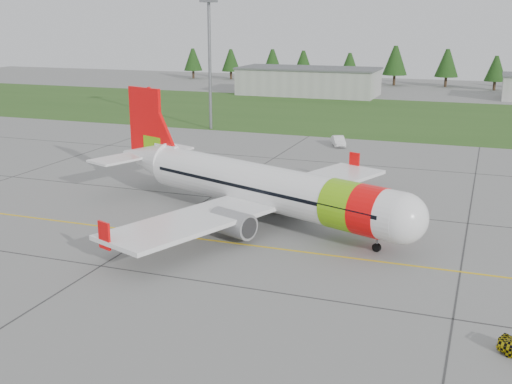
% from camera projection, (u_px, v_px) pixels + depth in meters
% --- Properties ---
extents(ground, '(320.00, 320.00, 0.00)m').
position_uv_depth(ground, '(296.00, 295.00, 42.29)').
color(ground, gray).
rests_on(ground, ground).
extents(aircraft, '(34.23, 32.52, 10.84)m').
position_uv_depth(aircraft, '(260.00, 187.00, 57.17)').
color(aircraft, white).
rests_on(aircraft, ground).
extents(service_van, '(1.94, 1.90, 4.34)m').
position_uv_depth(service_van, '(339.00, 131.00, 90.90)').
color(service_van, silver).
rests_on(service_van, ground).
extents(grass_strip, '(320.00, 50.00, 0.03)m').
position_uv_depth(grass_strip, '(426.00, 118.00, 116.54)').
color(grass_strip, '#30561E').
rests_on(grass_strip, ground).
extents(taxi_guideline, '(120.00, 0.25, 0.02)m').
position_uv_depth(taxi_guideline, '(325.00, 255.00, 49.53)').
color(taxi_guideline, gold).
rests_on(taxi_guideline, ground).
extents(hangar_west, '(32.00, 14.00, 6.00)m').
position_uv_depth(hangar_west, '(309.00, 82.00, 151.09)').
color(hangar_west, '#A8A8A3').
rests_on(hangar_west, ground).
extents(floodlight_mast, '(0.50, 0.50, 20.00)m').
position_uv_depth(floodlight_mast, '(210.00, 67.00, 102.82)').
color(floodlight_mast, slate).
rests_on(floodlight_mast, ground).
extents(treeline, '(160.00, 8.00, 10.00)m').
position_uv_depth(treeline, '(450.00, 68.00, 165.93)').
color(treeline, '#1C3F14').
rests_on(treeline, ground).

